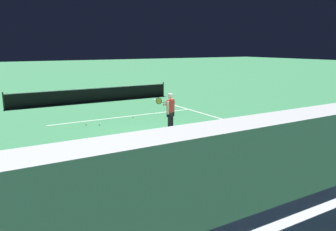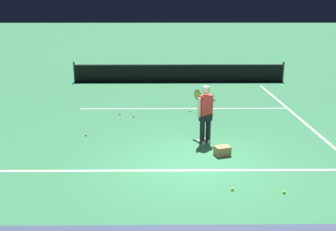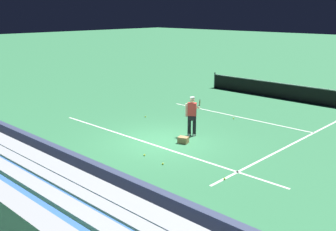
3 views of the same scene
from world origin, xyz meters
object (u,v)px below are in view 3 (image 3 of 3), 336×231
ball_box_cardboard (183,140)px  tennis_ball_near_player (189,111)px  tennis_ball_midcourt (144,155)px  tennis_ball_on_baseline (163,164)px  tennis_ball_toward_net (192,114)px  tennis_ball_far_right (234,118)px  tennis_net (288,91)px  tennis_ball_by_box (225,179)px  tennis_player (192,116)px  tennis_ball_stray_back (145,117)px

ball_box_cardboard → tennis_ball_near_player: bearing=128.1°
tennis_ball_midcourt → tennis_ball_on_baseline: 1.11m
tennis_ball_toward_net → tennis_ball_near_player: same height
ball_box_cardboard → tennis_ball_on_baseline: (1.03, -2.26, -0.10)m
tennis_ball_far_right → tennis_net: tennis_net is taller
tennis_ball_near_player → tennis_ball_by_box: same height
tennis_net → tennis_ball_by_box: bearing=-71.4°
tennis_player → tennis_net: (-0.42, 9.50, -0.40)m
tennis_ball_midcourt → tennis_net: 12.64m
tennis_ball_near_player → tennis_ball_by_box: size_ratio=1.00×
tennis_ball_by_box → tennis_ball_toward_net: bearing=137.4°
tennis_ball_toward_net → tennis_net: 7.03m
tennis_ball_by_box → tennis_ball_midcourt: bearing=-174.9°
tennis_ball_near_player → tennis_net: (2.43, 6.38, 0.46)m
tennis_ball_midcourt → tennis_ball_by_box: size_ratio=1.00×
tennis_player → tennis_ball_toward_net: (-2.32, 2.75, -0.86)m
ball_box_cardboard → tennis_ball_by_box: bearing=-28.3°
tennis_ball_midcourt → tennis_ball_on_baseline: bearing=-7.8°
tennis_ball_stray_back → tennis_net: tennis_net is taller
tennis_player → tennis_ball_stray_back: size_ratio=25.98×
tennis_ball_stray_back → ball_box_cardboard: bearing=-22.6°
tennis_ball_stray_back → tennis_ball_far_right: same height
tennis_ball_toward_net → tennis_ball_near_player: bearing=144.6°
tennis_ball_toward_net → tennis_ball_by_box: bearing=-42.6°
tennis_ball_toward_net → tennis_ball_stray_back: 2.46m
tennis_ball_by_box → tennis_net: bearing=108.6°
tennis_player → tennis_ball_toward_net: size_ratio=25.98×
tennis_ball_by_box → tennis_ball_on_baseline: size_ratio=1.00×
ball_box_cardboard → tennis_ball_stray_back: (-4.04, 1.68, -0.10)m
tennis_ball_far_right → tennis_ball_by_box: (3.95, -6.30, 0.00)m
tennis_ball_on_baseline → tennis_net: size_ratio=0.01×
tennis_ball_far_right → tennis_ball_stray_back: bearing=-140.8°
ball_box_cardboard → tennis_net: tennis_net is taller
ball_box_cardboard → tennis_net: (-0.80, 10.51, 0.36)m
tennis_ball_toward_net → tennis_ball_on_baseline: same height
tennis_ball_on_baseline → ball_box_cardboard: bearing=114.5°
tennis_ball_midcourt → tennis_ball_far_right: 6.62m
tennis_player → tennis_ball_stray_back: bearing=169.5°
tennis_ball_far_right → tennis_ball_on_baseline: (1.63, -6.75, 0.00)m
tennis_ball_stray_back → tennis_ball_midcourt: bearing=-43.8°
tennis_ball_on_baseline → tennis_net: bearing=98.2°
tennis_player → tennis_ball_toward_net: tennis_player is taller
tennis_ball_midcourt → tennis_net: bearing=93.3°
tennis_ball_midcourt → tennis_ball_by_box: 3.44m
tennis_ball_toward_net → tennis_ball_far_right: size_ratio=1.00×
tennis_player → tennis_ball_far_right: bearing=93.5°
tennis_player → tennis_ball_by_box: (3.73, -2.81, -0.86)m
tennis_ball_stray_back → tennis_ball_far_right: bearing=39.2°
tennis_player → tennis_ball_stray_back: tennis_player is taller
tennis_ball_midcourt → tennis_ball_far_right: bearing=94.5°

